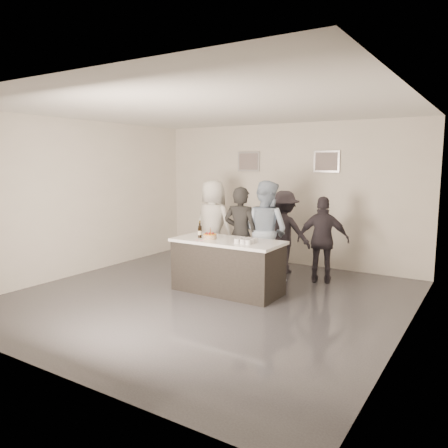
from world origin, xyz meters
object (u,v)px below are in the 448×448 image
at_px(person_guest_right, 323,240).
at_px(person_main_blue, 266,231).
at_px(beer_bottle_b, 200,230).
at_px(person_guest_back, 284,232).
at_px(person_main_black, 241,234).
at_px(cake, 210,237).
at_px(bar_counter, 228,266).
at_px(person_guest_left, 213,225).
at_px(beer_bottle_a, 200,228).

bearing_deg(person_guest_right, person_main_blue, 8.55).
xyz_separation_m(beer_bottle_b, person_guest_back, (0.76, 1.80, -0.21)).
bearing_deg(person_guest_back, person_main_black, 62.46).
xyz_separation_m(cake, person_main_black, (0.13, 0.80, -0.06)).
distance_m(bar_counter, person_guest_left, 1.78).
bearing_deg(person_guest_right, beer_bottle_b, 25.23).
relative_size(person_guest_right, person_guest_back, 0.97).
bearing_deg(cake, person_guest_back, 73.36).
bearing_deg(person_main_blue, person_guest_back, -81.22).
bearing_deg(beer_bottle_a, bar_counter, -8.04).
bearing_deg(beer_bottle_b, person_guest_right, 42.38).
distance_m(cake, person_main_blue, 1.19).
bearing_deg(bar_counter, cake, -163.42).
bearing_deg(person_main_black, person_guest_back, -120.88).
distance_m(beer_bottle_a, person_guest_back, 1.86).
xyz_separation_m(bar_counter, person_guest_right, (1.15, 1.44, 0.34)).
bearing_deg(person_guest_back, cake, 67.79).
bearing_deg(person_main_black, bar_counter, 94.01).
bearing_deg(cake, person_guest_left, 121.74).
height_order(person_guest_left, person_guest_back, person_guest_left).
relative_size(bar_counter, person_guest_right, 1.18).
height_order(person_main_black, person_main_blue, person_main_blue).
bearing_deg(beer_bottle_a, cake, -28.23).
bearing_deg(bar_counter, person_main_blue, 77.99).
relative_size(beer_bottle_a, person_main_blue, 0.14).
distance_m(person_main_blue, person_guest_back, 0.74).
height_order(cake, beer_bottle_b, beer_bottle_b).
bearing_deg(person_guest_right, person_guest_left, -13.17).
bearing_deg(bar_counter, person_main_black, 102.92).
distance_m(beer_bottle_a, person_main_blue, 1.24).
relative_size(cake, person_main_blue, 0.12).
relative_size(beer_bottle_b, person_guest_back, 0.16).
height_order(bar_counter, cake, cake).
xyz_separation_m(person_main_black, person_guest_right, (1.31, 0.72, -0.09)).
height_order(bar_counter, person_main_black, person_main_black).
distance_m(person_main_black, person_guest_back, 1.09).
bearing_deg(person_guest_back, bar_counter, 76.42).
height_order(cake, person_guest_back, person_guest_back).
distance_m(cake, beer_bottle_b, 0.24).
xyz_separation_m(cake, beer_bottle_a, (-0.33, 0.18, 0.09)).
height_order(cake, person_guest_right, person_guest_right).
relative_size(cake, person_main_black, 0.13).
relative_size(beer_bottle_b, person_main_black, 0.15).
relative_size(bar_counter, person_guest_back, 1.14).
relative_size(bar_counter, person_guest_left, 1.02).
distance_m(person_guest_right, person_guest_back, 0.95).
bearing_deg(beer_bottle_a, person_main_black, 53.30).
bearing_deg(beer_bottle_a, person_main_blue, 46.95).
xyz_separation_m(cake, person_main_blue, (0.51, 1.08, -0.01)).
bearing_deg(person_main_black, person_guest_left, -38.83).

